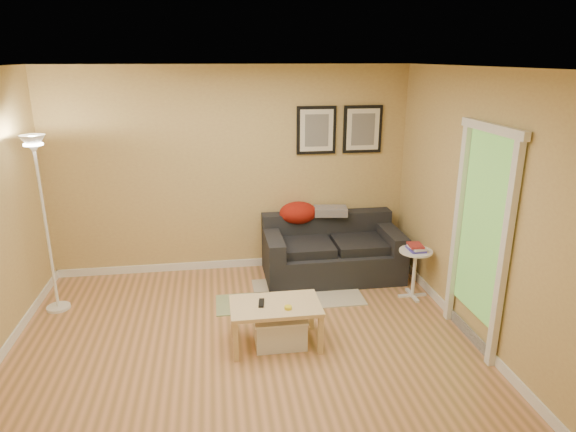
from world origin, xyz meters
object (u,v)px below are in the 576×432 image
at_px(storage_bin, 280,330).
at_px(side_table, 414,274).
at_px(book_stack, 416,247).
at_px(sofa, 332,248).
at_px(coffee_table, 276,324).
at_px(floor_lamp, 47,231).

bearing_deg(storage_bin, side_table, 24.93).
height_order(storage_bin, book_stack, book_stack).
distance_m(sofa, storage_bin, 1.74).
distance_m(coffee_table, side_table, 1.88).
bearing_deg(storage_bin, sofa, 59.70).
height_order(coffee_table, storage_bin, coffee_table).
xyz_separation_m(sofa, book_stack, (0.80, -0.70, 0.24)).
distance_m(sofa, floor_lamp, 3.29).
bearing_deg(sofa, floor_lamp, -172.79).
bearing_deg(coffee_table, storage_bin, -33.65).
distance_m(sofa, coffee_table, 1.74).
relative_size(sofa, coffee_table, 1.97).
bearing_deg(floor_lamp, storage_bin, -24.71).
bearing_deg(side_table, coffee_table, -155.86).
bearing_deg(sofa, book_stack, -41.15).
distance_m(side_table, book_stack, 0.33).
bearing_deg(coffee_table, sofa, 36.69).
bearing_deg(floor_lamp, book_stack, -4.21).
bearing_deg(book_stack, side_table, -128.54).
relative_size(sofa, side_table, 2.94).
height_order(sofa, side_table, sofa).
bearing_deg(storage_bin, coffee_table, 168.01).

